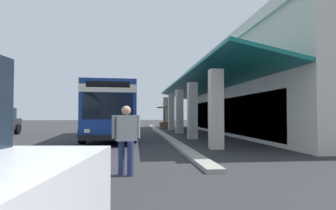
{
  "coord_description": "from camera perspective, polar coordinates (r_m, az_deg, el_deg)",
  "views": [
    {
      "loc": [
        19.84,
        2.52,
        1.47
      ],
      "look_at": [
        4.06,
        4.31,
        1.99
      ],
      "focal_mm": 31.27,
      "sensor_mm": 36.0,
      "label": 1
    }
  ],
  "objects": [
    {
      "name": "transit_bus",
      "position": [
        18.85,
        -11.31,
        -0.66
      ],
      "size": [
        11.36,
        3.36,
        3.34
      ],
      "color": "navy",
      "rests_on": "ground"
    },
    {
      "name": "curb_strip",
      "position": [
        22.58,
        -1.38,
        -5.45
      ],
      "size": [
        30.8,
        0.5,
        0.12
      ],
      "primitive_type": "cube",
      "color": "#9E998E",
      "rests_on": "ground"
    },
    {
      "name": "pedestrian",
      "position": [
        7.17,
        -8.18,
        -6.03
      ],
      "size": [
        0.35,
        0.68,
        1.68
      ],
      "color": "navy",
      "rests_on": "ground"
    },
    {
      "name": "plaza_building",
      "position": [
        25.35,
        20.86,
        2.61
      ],
      "size": [
        25.97,
        14.02,
        6.78
      ],
      "color": "beige",
      "rests_on": "ground"
    },
    {
      "name": "ground",
      "position": [
        20.63,
        8.99,
        -5.93
      ],
      "size": [
        120.0,
        120.0,
        0.0
      ],
      "primitive_type": "plane",
      "color": "#2D2D30"
    },
    {
      "name": "potted_palm",
      "position": [
        30.65,
        -0.74,
        -3.5
      ],
      "size": [
        2.02,
        1.78,
        2.36
      ],
      "color": "brown",
      "rests_on": "ground"
    }
  ]
}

